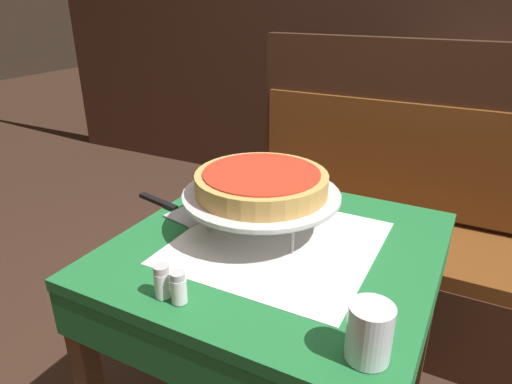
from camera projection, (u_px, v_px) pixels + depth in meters
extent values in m
cube|color=#1E6B33|center=(277.00, 248.00, 1.16)|extent=(0.77, 0.77, 0.03)
cube|color=white|center=(277.00, 242.00, 1.16)|extent=(0.48, 0.48, 0.00)
cube|color=#1E6B33|center=(277.00, 273.00, 1.19)|extent=(0.77, 0.77, 0.12)
cube|color=#4C331E|center=(231.00, 271.00, 1.75)|extent=(0.05, 0.05, 0.73)
cube|color=#4C331E|center=(422.00, 328.00, 1.45)|extent=(0.05, 0.05, 0.73)
cube|color=beige|center=(474.00, 116.00, 2.37)|extent=(0.63, 0.63, 0.03)
cube|color=white|center=(475.00, 113.00, 2.36)|extent=(0.39, 0.39, 0.00)
cube|color=beige|center=(471.00, 133.00, 2.40)|extent=(0.63, 0.63, 0.15)
cube|color=#4C331E|center=(399.00, 193.00, 2.41)|extent=(0.05, 0.05, 0.74)
cube|color=#4C331E|center=(417.00, 162.00, 2.87)|extent=(0.05, 0.05, 0.74)
cube|color=#3D2316|center=(381.00, 281.00, 1.99)|extent=(1.32, 0.49, 0.38)
cube|color=brown|center=(387.00, 237.00, 1.90)|extent=(1.29, 0.48, 0.06)
cube|color=#3D2316|center=(410.00, 131.00, 1.92)|extent=(1.32, 0.06, 0.74)
cube|color=brown|center=(404.00, 159.00, 1.93)|extent=(1.26, 0.02, 0.47)
cube|color=#3D2319|center=(431.00, 19.00, 2.71)|extent=(6.00, 0.04, 2.40)
cylinder|color=#ADADB2|center=(283.00, 195.00, 1.31)|extent=(0.01, 0.01, 0.09)
cylinder|color=#ADADB2|center=(208.00, 215.00, 1.19)|extent=(0.01, 0.01, 0.09)
cylinder|color=#ADADB2|center=(293.00, 236.00, 1.09)|extent=(0.01, 0.01, 0.09)
cylinder|color=#ADADB2|center=(261.00, 199.00, 1.18)|extent=(0.28, 0.28, 0.01)
cylinder|color=silver|center=(261.00, 197.00, 1.17)|extent=(0.40, 0.40, 0.01)
cylinder|color=silver|center=(261.00, 194.00, 1.17)|extent=(0.41, 0.41, 0.01)
cylinder|color=tan|center=(261.00, 183.00, 1.16)|extent=(0.34, 0.34, 0.05)
cylinder|color=red|center=(262.00, 173.00, 1.15)|extent=(0.30, 0.30, 0.01)
cube|color=#BCBCC1|center=(189.00, 216.00, 1.29)|extent=(0.13, 0.12, 0.00)
cube|color=black|center=(158.00, 201.00, 1.37)|extent=(0.16, 0.05, 0.01)
cylinder|color=silver|center=(369.00, 332.00, 0.77)|extent=(0.08, 0.08, 0.11)
cylinder|color=silver|center=(163.00, 284.00, 0.94)|extent=(0.03, 0.03, 0.06)
cylinder|color=#B7B7BC|center=(161.00, 269.00, 0.92)|extent=(0.03, 0.03, 0.02)
cylinder|color=silver|center=(179.00, 290.00, 0.92)|extent=(0.03, 0.03, 0.05)
cylinder|color=#B7B7BC|center=(178.00, 276.00, 0.91)|extent=(0.03, 0.03, 0.02)
cube|color=black|center=(471.00, 112.00, 2.32)|extent=(0.11, 0.11, 0.03)
cylinder|color=black|center=(474.00, 95.00, 2.29)|extent=(0.01, 0.01, 0.14)
cylinder|color=white|center=(474.00, 97.00, 2.32)|extent=(0.04, 0.04, 0.11)
cylinder|color=#99194C|center=(467.00, 99.00, 2.29)|extent=(0.04, 0.04, 0.11)
cylinder|color=gold|center=(479.00, 100.00, 2.27)|extent=(0.04, 0.04, 0.11)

